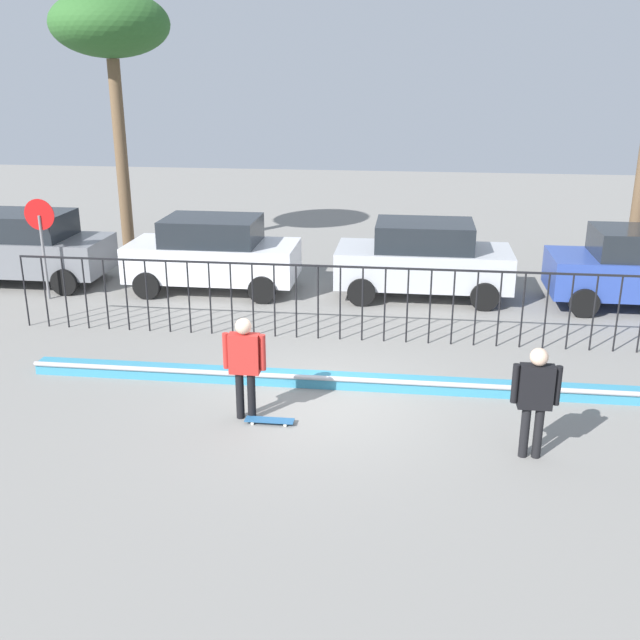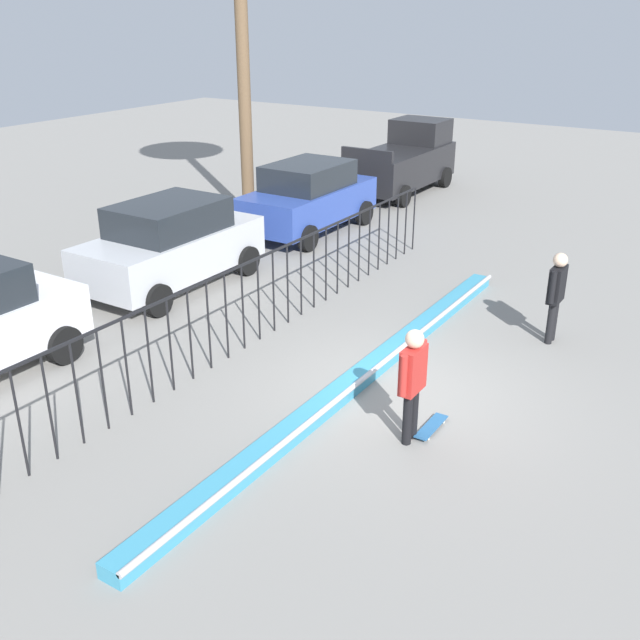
% 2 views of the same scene
% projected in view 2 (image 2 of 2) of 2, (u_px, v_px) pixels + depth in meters
% --- Properties ---
extents(ground_plane, '(60.00, 60.00, 0.00)m').
position_uv_depth(ground_plane, '(399.00, 393.00, 11.78)').
color(ground_plane, gray).
extents(bowl_coping_ledge, '(11.00, 0.41, 0.27)m').
position_uv_depth(bowl_coping_ledge, '(361.00, 376.00, 12.08)').
color(bowl_coping_ledge, teal).
rests_on(bowl_coping_ledge, ground).
extents(perimeter_fence, '(14.04, 0.04, 1.62)m').
position_uv_depth(perimeter_fence, '(242.00, 297.00, 12.94)').
color(perimeter_fence, black).
rests_on(perimeter_fence, ground).
extents(skateboarder, '(0.70, 0.26, 1.74)m').
position_uv_depth(skateboarder, '(413.00, 376.00, 10.11)').
color(skateboarder, black).
rests_on(skateboarder, ground).
extents(skateboard, '(0.80, 0.20, 0.07)m').
position_uv_depth(skateboard, '(431.00, 427.00, 10.74)').
color(skateboard, '#26598C').
rests_on(skateboard, ground).
extents(camera_operator, '(0.70, 0.26, 1.73)m').
position_uv_depth(camera_operator, '(556.00, 289.00, 13.21)').
color(camera_operator, black).
rests_on(camera_operator, ground).
extents(parked_car_silver, '(4.30, 2.12, 1.90)m').
position_uv_depth(parked_car_silver, '(171.00, 244.00, 15.95)').
color(parked_car_silver, '#B7BABF').
rests_on(parked_car_silver, ground).
extents(parked_car_blue, '(4.30, 2.12, 1.90)m').
position_uv_depth(parked_car_blue, '(308.00, 197.00, 19.85)').
color(parked_car_blue, '#2D479E').
rests_on(parked_car_blue, ground).
extents(pickup_truck, '(4.70, 2.12, 2.24)m').
position_uv_depth(pickup_truck, '(403.00, 161.00, 24.20)').
color(pickup_truck, black).
rests_on(pickup_truck, ground).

